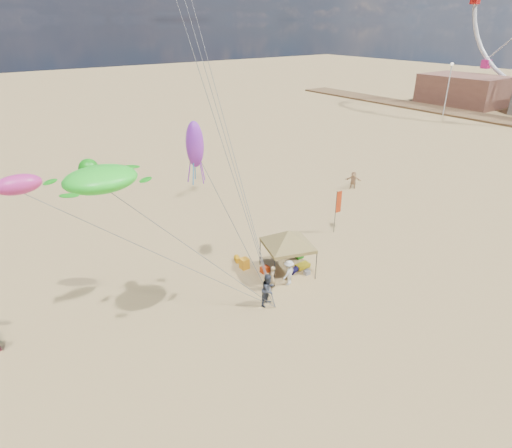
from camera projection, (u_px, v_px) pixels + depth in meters
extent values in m
plane|color=tan|center=(288.00, 309.00, 23.77)|extent=(280.00, 280.00, 0.00)
cylinder|color=black|center=(260.00, 253.00, 27.71)|extent=(0.05, 0.05, 1.77)
cylinder|color=black|center=(299.00, 247.00, 28.45)|extent=(0.05, 0.05, 1.77)
cylinder|color=black|center=(275.00, 274.00, 25.42)|extent=(0.05, 0.05, 1.77)
cylinder|color=black|center=(316.00, 266.00, 26.16)|extent=(0.05, 0.05, 1.77)
cube|color=olive|center=(288.00, 245.00, 26.52)|extent=(3.45, 3.45, 0.21)
pyramid|color=olive|center=(288.00, 231.00, 26.10)|extent=(5.11, 5.11, 0.89)
cylinder|color=black|center=(335.00, 212.00, 31.69)|extent=(0.04, 0.04, 3.27)
cube|color=#BB320E|center=(339.00, 202.00, 31.49)|extent=(0.48, 0.06, 1.63)
cube|color=#BF350F|center=(265.00, 269.00, 27.18)|extent=(0.54, 0.38, 0.38)
cube|color=#123296|center=(287.00, 240.00, 30.79)|extent=(0.54, 0.38, 0.38)
cylinder|color=#0F0C38|center=(294.00, 271.00, 27.09)|extent=(0.69, 0.54, 0.36)
cylinder|color=orange|center=(237.00, 259.00, 28.39)|extent=(0.54, 0.69, 0.36)
cube|color=#197A16|center=(299.00, 253.00, 28.80)|extent=(0.50, 0.50, 0.70)
cube|color=#FCA41C|center=(244.00, 263.00, 27.54)|extent=(0.50, 0.50, 0.70)
cube|color=slate|center=(307.00, 272.00, 26.97)|extent=(0.34, 0.30, 0.28)
cube|color=gold|center=(303.00, 266.00, 27.59)|extent=(0.90, 0.50, 0.24)
imported|color=tan|center=(272.00, 278.00, 25.22)|extent=(0.66, 0.64, 1.52)
imported|color=#323844|center=(268.00, 290.00, 23.81)|extent=(1.11, 0.99, 1.89)
imported|color=silver|center=(289.00, 273.00, 25.69)|extent=(1.17, 0.91, 1.60)
imported|color=tan|center=(353.00, 180.00, 40.50)|extent=(1.36, 1.48, 1.65)
cube|color=#8C5947|center=(464.00, 90.00, 80.31)|extent=(10.00, 14.00, 5.20)
cylinder|color=silver|center=(447.00, 90.00, 70.40)|extent=(0.16, 0.16, 8.00)
sphere|color=#FFF2CC|center=(452.00, 64.00, 68.70)|extent=(0.50, 0.50, 0.50)
cube|color=#F2268C|center=(486.00, 64.00, 80.75)|extent=(1.31, 1.31, 1.53)
ellipsoid|color=#2BF929|center=(101.00, 179.00, 17.65)|extent=(3.06, 2.47, 1.00)
ellipsoid|color=#D32C89|center=(18.00, 185.00, 18.41)|extent=(1.99, 1.09, 0.86)
ellipsoid|color=purple|center=(195.00, 144.00, 22.91)|extent=(1.25, 1.25, 2.47)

